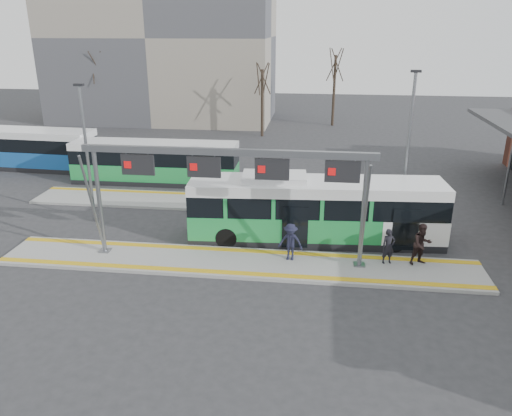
{
  "coord_description": "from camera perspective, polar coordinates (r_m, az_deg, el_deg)",
  "views": [
    {
      "loc": [
        3.37,
        -20.34,
        10.4
      ],
      "look_at": [
        0.47,
        3.0,
        1.67
      ],
      "focal_mm": 35.0,
      "sensor_mm": 36.0,
      "label": 1
    }
  ],
  "objects": [
    {
      "name": "ground",
      "position": [
        23.09,
        -2.08,
        -6.43
      ],
      "size": [
        120.0,
        120.0,
        0.0
      ],
      "primitive_type": "plane",
      "color": "#2D2D30",
      "rests_on": "ground"
    },
    {
      "name": "platform_main",
      "position": [
        23.06,
        -2.08,
        -6.26
      ],
      "size": [
        22.0,
        3.0,
        0.15
      ],
      "primitive_type": "cube",
      "color": "gray",
      "rests_on": "ground"
    },
    {
      "name": "platform_second",
      "position": [
        31.05,
        -7.06,
        0.77
      ],
      "size": [
        20.0,
        3.0,
        0.15
      ],
      "primitive_type": "cube",
      "color": "gray",
      "rests_on": "ground"
    },
    {
      "name": "tactile_main",
      "position": [
        23.02,
        -2.09,
        -6.07
      ],
      "size": [
        22.0,
        2.65,
        0.02
      ],
      "color": "gold",
      "rests_on": "platform_main"
    },
    {
      "name": "tactile_second",
      "position": [
        32.07,
        -6.58,
        1.6
      ],
      "size": [
        20.0,
        0.35,
        0.02
      ],
      "color": "gold",
      "rests_on": "platform_second"
    },
    {
      "name": "gantry",
      "position": [
        21.8,
        -3.02,
        4.07
      ],
      "size": [
        13.0,
        1.68,
        5.2
      ],
      "color": "slate",
      "rests_on": "platform_main"
    },
    {
      "name": "apartment_block",
      "position": [
        58.97,
        -10.61,
        18.88
      ],
      "size": [
        24.5,
        12.5,
        18.4
      ],
      "color": "gray",
      "rests_on": "ground"
    },
    {
      "name": "hero_bus",
      "position": [
        25.16,
        6.74,
        -0.32
      ],
      "size": [
        12.7,
        3.49,
        3.45
      ],
      "rotation": [
        0.0,
        0.0,
        0.07
      ],
      "color": "black",
      "rests_on": "ground"
    },
    {
      "name": "bg_bus_green",
      "position": [
        35.11,
        -11.45,
        5.09
      ],
      "size": [
        11.35,
        2.5,
        2.83
      ],
      "rotation": [
        0.0,
        0.0,
        0.01
      ],
      "color": "black",
      "rests_on": "ground"
    },
    {
      "name": "bg_bus_blue",
      "position": [
        42.0,
        -25.29,
        6.13
      ],
      "size": [
        11.54,
        3.13,
        2.98
      ],
      "rotation": [
        0.0,
        0.0,
        -0.05
      ],
      "color": "black",
      "rests_on": "ground"
    },
    {
      "name": "passenger_a",
      "position": [
        23.3,
        14.89,
        -4.26
      ],
      "size": [
        0.68,
        0.54,
        1.64
      ],
      "primitive_type": "imported",
      "rotation": [
        0.0,
        0.0,
        0.27
      ],
      "color": "black",
      "rests_on": "platform_main"
    },
    {
      "name": "passenger_b",
      "position": [
        23.56,
        18.43,
        -3.95
      ],
      "size": [
        1.16,
        1.05,
        1.94
      ],
      "primitive_type": "imported",
      "rotation": [
        0.0,
        0.0,
        0.4
      ],
      "color": "black",
      "rests_on": "platform_main"
    },
    {
      "name": "passenger_c",
      "position": [
        22.87,
        3.96,
        -3.89
      ],
      "size": [
        1.22,
        0.82,
        1.76
      ],
      "primitive_type": "imported",
      "rotation": [
        0.0,
        0.0,
        -0.15
      ],
      "color": "#1A1B2F",
      "rests_on": "platform_main"
    },
    {
      "name": "tree_left",
      "position": [
        48.63,
        0.73,
        14.51
      ],
      "size": [
        1.4,
        1.4,
        7.19
      ],
      "color": "#382B21",
      "rests_on": "ground"
    },
    {
      "name": "tree_mid",
      "position": [
        54.68,
        9.06,
        15.81
      ],
      "size": [
        1.4,
        1.4,
        8.3
      ],
      "color": "#382B21",
      "rests_on": "ground"
    },
    {
      "name": "tree_far",
      "position": [
        55.86,
        -17.71,
        15.03
      ],
      "size": [
        1.4,
        1.4,
        8.05
      ],
      "color": "#382B21",
      "rests_on": "ground"
    },
    {
      "name": "lamp_west",
      "position": [
        28.34,
        -18.78,
        6.21
      ],
      "size": [
        0.5,
        0.25,
        7.51
      ],
      "color": "slate",
      "rests_on": "ground"
    },
    {
      "name": "lamp_east",
      "position": [
        26.95,
        16.96,
        6.56
      ],
      "size": [
        0.5,
        0.25,
        8.27
      ],
      "color": "slate",
      "rests_on": "ground"
    }
  ]
}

